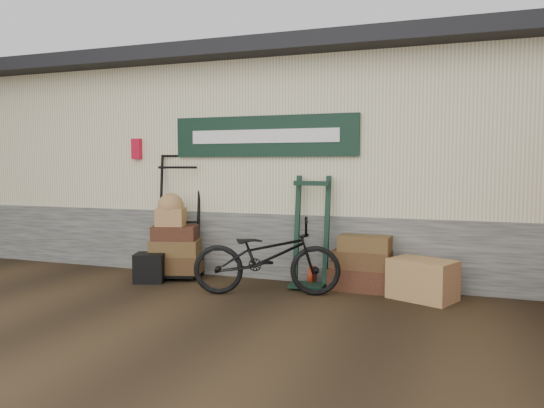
{
  "coord_description": "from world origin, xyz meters",
  "views": [
    {
      "loc": [
        2.26,
        -5.73,
        1.58
      ],
      "look_at": [
        -0.15,
        0.9,
        1.04
      ],
      "focal_mm": 35.0,
      "sensor_mm": 36.0,
      "label": 1
    }
  ],
  "objects_px": {
    "green_barrow": "(311,232)",
    "wicker_hamper": "(423,279)",
    "suitcase_stack": "(362,262)",
    "bicycle": "(267,252)",
    "porter_trolley": "(178,214)",
    "black_trunk": "(150,268)"
  },
  "relations": [
    {
      "from": "porter_trolley",
      "to": "bicycle",
      "type": "relative_size",
      "value": 0.98
    },
    {
      "from": "porter_trolley",
      "to": "black_trunk",
      "type": "relative_size",
      "value": 4.51
    },
    {
      "from": "green_barrow",
      "to": "black_trunk",
      "type": "relative_size",
      "value": 3.67
    },
    {
      "from": "green_barrow",
      "to": "wicker_hamper",
      "type": "bearing_deg",
      "value": -7.51
    },
    {
      "from": "wicker_hamper",
      "to": "bicycle",
      "type": "relative_size",
      "value": 0.4
    },
    {
      "from": "porter_trolley",
      "to": "black_trunk",
      "type": "height_order",
      "value": "porter_trolley"
    },
    {
      "from": "porter_trolley",
      "to": "green_barrow",
      "type": "relative_size",
      "value": 1.23
    },
    {
      "from": "green_barrow",
      "to": "suitcase_stack",
      "type": "relative_size",
      "value": 1.81
    },
    {
      "from": "suitcase_stack",
      "to": "wicker_hamper",
      "type": "relative_size",
      "value": 1.1
    },
    {
      "from": "green_barrow",
      "to": "wicker_hamper",
      "type": "xyz_separation_m",
      "value": [
        1.4,
        -0.17,
        -0.48
      ]
    },
    {
      "from": "black_trunk",
      "to": "bicycle",
      "type": "bearing_deg",
      "value": -3.74
    },
    {
      "from": "porter_trolley",
      "to": "black_trunk",
      "type": "distance_m",
      "value": 0.86
    },
    {
      "from": "green_barrow",
      "to": "wicker_hamper",
      "type": "relative_size",
      "value": 1.98
    },
    {
      "from": "green_barrow",
      "to": "bicycle",
      "type": "distance_m",
      "value": 0.72
    },
    {
      "from": "porter_trolley",
      "to": "bicycle",
      "type": "height_order",
      "value": "porter_trolley"
    },
    {
      "from": "green_barrow",
      "to": "bicycle",
      "type": "bearing_deg",
      "value": -124.75
    },
    {
      "from": "green_barrow",
      "to": "bicycle",
      "type": "xyz_separation_m",
      "value": [
        -0.39,
        -0.58,
        -0.19
      ]
    },
    {
      "from": "bicycle",
      "to": "suitcase_stack",
      "type": "bearing_deg",
      "value": -74.32
    },
    {
      "from": "suitcase_stack",
      "to": "bicycle",
      "type": "height_order",
      "value": "bicycle"
    },
    {
      "from": "suitcase_stack",
      "to": "bicycle",
      "type": "xyz_separation_m",
      "value": [
        -1.04,
        -0.67,
        0.17
      ]
    },
    {
      "from": "wicker_hamper",
      "to": "bicycle",
      "type": "xyz_separation_m",
      "value": [
        -1.79,
        -0.41,
        0.28
      ]
    },
    {
      "from": "suitcase_stack",
      "to": "green_barrow",
      "type": "bearing_deg",
      "value": -172.04
    }
  ]
}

